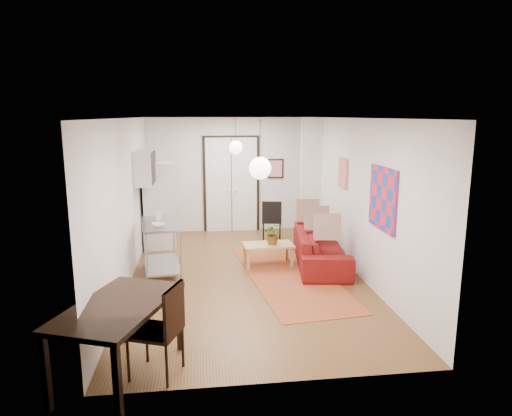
{
  "coord_description": "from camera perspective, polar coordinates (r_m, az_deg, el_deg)",
  "views": [
    {
      "loc": [
        -0.82,
        -8.06,
        2.95
      ],
      "look_at": [
        0.22,
        0.2,
        1.25
      ],
      "focal_mm": 32.0,
      "sensor_mm": 36.0,
      "label": 1
    }
  ],
  "objects": [
    {
      "name": "poster_back",
      "position": [
        11.78,
        2.49,
        4.94
      ],
      "size": [
        0.4,
        0.03,
        0.5
      ],
      "primitive_type": "cube",
      "color": "red",
      "rests_on": "wall_back"
    },
    {
      "name": "wall_right",
      "position": [
        8.71,
        12.52,
        1.33
      ],
      "size": [
        0.02,
        7.0,
        2.9
      ],
      "primitive_type": "cube",
      "color": "white",
      "rests_on": "floor"
    },
    {
      "name": "pendant_front",
      "position": [
        6.16,
        0.51,
        5.01
      ],
      "size": [
        0.3,
        0.3,
        0.8
      ],
      "color": "white",
      "rests_on": "ceiling"
    },
    {
      "name": "pendant_back",
      "position": [
        10.12,
        -2.55,
        7.56
      ],
      "size": [
        0.3,
        0.3,
        0.8
      ],
      "color": "white",
      "rests_on": "ceiling"
    },
    {
      "name": "potted_plant",
      "position": [
        9.05,
        2.16,
        -3.2
      ],
      "size": [
        0.35,
        0.4,
        0.43
      ],
      "primitive_type": "imported",
      "rotation": [
        0.0,
        0.0,
        0.04
      ],
      "color": "#37682F",
      "rests_on": "coffee_table"
    },
    {
      "name": "kitchen_counter",
      "position": [
        8.67,
        -11.79,
        -3.99
      ],
      "size": [
        0.83,
        1.39,
        1.01
      ],
      "rotation": [
        0.0,
        0.0,
        0.14
      ],
      "color": "#AFB2B4",
      "rests_on": "floor"
    },
    {
      "name": "dining_chair_near",
      "position": [
        5.56,
        -12.43,
        -13.32
      ],
      "size": [
        0.67,
        0.82,
        1.1
      ],
      "rotation": [
        0.0,
        0.0,
        -1.94
      ],
      "color": "#331C10",
      "rests_on": "floor"
    },
    {
      "name": "stub_partition",
      "position": [
        11.05,
        6.88,
        3.64
      ],
      "size": [
        0.5,
        0.1,
        2.9
      ],
      "primitive_type": "cube",
      "color": "white",
      "rests_on": "floor"
    },
    {
      "name": "wall_front",
      "position": [
        4.87,
        2.87,
        -6.42
      ],
      "size": [
        4.2,
        0.02,
        2.9
      ],
      "primitive_type": "cube",
      "color": "white",
      "rests_on": "floor"
    },
    {
      "name": "coffee_table",
      "position": [
        9.11,
        1.53,
        -4.87
      ],
      "size": [
        1.01,
        0.59,
        0.44
      ],
      "rotation": [
        0.0,
        0.0,
        0.04
      ],
      "color": "tan",
      "rests_on": "floor"
    },
    {
      "name": "wall_left",
      "position": [
        8.3,
        -15.93,
        0.67
      ],
      "size": [
        0.02,
        7.0,
        2.9
      ],
      "primitive_type": "cube",
      "color": "white",
      "rests_on": "floor"
    },
    {
      "name": "dining_table",
      "position": [
        5.45,
        -16.79,
        -12.37
      ],
      "size": [
        1.43,
        1.83,
        0.89
      ],
      "rotation": [
        0.0,
        0.0,
        -0.37
      ],
      "color": "black",
      "rests_on": "floor"
    },
    {
      "name": "painting_popart",
      "position": [
        7.52,
        15.59,
        1.14
      ],
      "size": [
        0.05,
        1.0,
        1.0
      ],
      "primitive_type": "cube",
      "color": "red",
      "rests_on": "wall_right"
    },
    {
      "name": "kilim_rug",
      "position": [
        8.62,
        4.2,
        -8.48
      ],
      "size": [
        1.86,
        3.97,
        0.01
      ],
      "primitive_type": "cube",
      "rotation": [
        0.0,
        0.0,
        0.11
      ],
      "color": "#A9502A",
      "rests_on": "floor"
    },
    {
      "name": "soap_bottle",
      "position": [
        8.81,
        -12.11,
        -0.78
      ],
      "size": [
        0.11,
        0.11,
        0.21
      ],
      "primitive_type": "imported",
      "rotation": [
        0.0,
        0.0,
        0.18
      ],
      "color": "teal",
      "rests_on": "kitchen_counter"
    },
    {
      "name": "fridge",
      "position": [
        10.46,
        -12.11,
        0.31
      ],
      "size": [
        0.77,
        0.77,
        1.93
      ],
      "primitive_type": "cube",
      "rotation": [
        0.0,
        0.0,
        0.14
      ],
      "color": "silver",
      "rests_on": "floor"
    },
    {
      "name": "floor",
      "position": [
        8.63,
        -1.31,
        -8.47
      ],
      "size": [
        7.0,
        7.0,
        0.0
      ],
      "primitive_type": "plane",
      "color": "brown",
      "rests_on": "ground"
    },
    {
      "name": "ceiling",
      "position": [
        8.11,
        -1.41,
        11.17
      ],
      "size": [
        4.2,
        7.0,
        0.02
      ],
      "primitive_type": "cube",
      "color": "silver",
      "rests_on": "wall_back"
    },
    {
      "name": "print_left",
      "position": [
        10.19,
        -14.27,
        5.54
      ],
      "size": [
        0.03,
        0.44,
        0.54
      ],
      "primitive_type": "cube",
      "color": "#A16C43",
      "rests_on": "wall_left"
    },
    {
      "name": "sofa",
      "position": [
        9.25,
        8.09,
        -4.93
      ],
      "size": [
        2.48,
        1.25,
        0.69
      ],
      "primitive_type": "imported",
      "rotation": [
        0.0,
        0.0,
        1.43
      ],
      "color": "maroon",
      "rests_on": "floor"
    },
    {
      "name": "wall_back",
      "position": [
        11.69,
        -3.12,
        4.14
      ],
      "size": [
        4.2,
        0.02,
        2.9
      ],
      "primitive_type": "cube",
      "color": "white",
      "rests_on": "floor"
    },
    {
      "name": "wall_cabinet",
      "position": [
        9.68,
        -13.72,
        4.98
      ],
      "size": [
        0.35,
        1.0,
        0.7
      ],
      "primitive_type": "cube",
      "color": "silver",
      "rests_on": "wall_left"
    },
    {
      "name": "dining_chair_far",
      "position": [
        5.56,
        -12.43,
        -13.32
      ],
      "size": [
        0.67,
        0.82,
        1.1
      ],
      "rotation": [
        0.0,
        0.0,
        -1.94
      ],
      "color": "#331C10",
      "rests_on": "floor"
    },
    {
      "name": "black_side_chair",
      "position": [
        10.91,
        1.9,
        -1.0
      ],
      "size": [
        0.52,
        0.53,
        1.0
      ],
      "rotation": [
        0.0,
        0.0,
        2.98
      ],
      "color": "black",
      "rests_on": "floor"
    },
    {
      "name": "double_doors",
      "position": [
        11.68,
        -3.09,
        2.9
      ],
      "size": [
        1.44,
        0.06,
        2.5
      ],
      "primitive_type": "cube",
      "color": "white",
      "rests_on": "wall_back"
    },
    {
      "name": "bowl",
      "position": [
        8.29,
        -12.06,
        -2.09
      ],
      "size": [
        0.28,
        0.28,
        0.06
      ],
      "primitive_type": "imported",
      "rotation": [
        0.0,
        0.0,
        0.18
      ],
      "color": "silver",
      "rests_on": "kitchen_counter"
    },
    {
      "name": "painting_abstract",
      "position": [
        9.4,
        10.84,
        4.29
      ],
      "size": [
        0.05,
        0.5,
        0.6
      ],
      "primitive_type": "cube",
      "color": "beige",
      "rests_on": "wall_right"
    }
  ]
}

